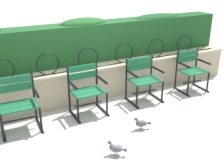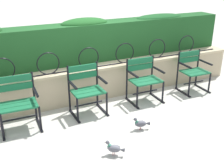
{
  "view_description": "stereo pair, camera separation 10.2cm",
  "coord_description": "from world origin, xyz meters",
  "px_view_note": "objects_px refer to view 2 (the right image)",
  "views": [
    {
      "loc": [
        -2.12,
        -4.14,
        2.49
      ],
      "look_at": [
        0.0,
        0.05,
        0.55
      ],
      "focal_mm": 45.38,
      "sensor_mm": 36.0,
      "label": 1
    },
    {
      "loc": [
        -2.03,
        -4.18,
        2.49
      ],
      "look_at": [
        0.0,
        0.05,
        0.55
      ],
      "focal_mm": 45.38,
      "sensor_mm": 36.0,
      "label": 2
    }
  ],
  "objects_px": {
    "park_chair_centre_right": "(144,78)",
    "park_chair_rightmost": "(193,70)",
    "park_chair_leftmost": "(18,101)",
    "pigeon_far_side": "(114,148)",
    "park_chair_centre_left": "(86,88)",
    "pigeon_near_chairs": "(141,123)"
  },
  "relations": [
    {
      "from": "park_chair_centre_right",
      "to": "park_chair_rightmost",
      "type": "distance_m",
      "value": 1.21
    },
    {
      "from": "park_chair_centre_right",
      "to": "park_chair_rightmost",
      "type": "xyz_separation_m",
      "value": [
        1.21,
        -0.02,
        -0.01
      ]
    },
    {
      "from": "park_chair_leftmost",
      "to": "pigeon_far_side",
      "type": "height_order",
      "value": "park_chair_leftmost"
    },
    {
      "from": "park_chair_centre_left",
      "to": "park_chair_rightmost",
      "type": "xyz_separation_m",
      "value": [
        2.41,
        -0.02,
        -0.01
      ]
    },
    {
      "from": "park_chair_centre_right",
      "to": "park_chair_leftmost",
      "type": "bearing_deg",
      "value": -179.54
    },
    {
      "from": "pigeon_far_side",
      "to": "park_chair_rightmost",
      "type": "bearing_deg",
      "value": 28.45
    },
    {
      "from": "park_chair_centre_right",
      "to": "pigeon_near_chairs",
      "type": "xyz_separation_m",
      "value": [
        -0.63,
        -0.97,
        -0.35
      ]
    },
    {
      "from": "park_chair_centre_right",
      "to": "pigeon_near_chairs",
      "type": "relative_size",
      "value": 2.97
    },
    {
      "from": "park_chair_centre_left",
      "to": "pigeon_far_side",
      "type": "distance_m",
      "value": 1.44
    },
    {
      "from": "park_chair_leftmost",
      "to": "pigeon_near_chairs",
      "type": "bearing_deg",
      "value": -28.05
    },
    {
      "from": "park_chair_leftmost",
      "to": "park_chair_centre_left",
      "type": "xyz_separation_m",
      "value": [
        1.2,
        0.02,
        -0.0
      ]
    },
    {
      "from": "park_chair_leftmost",
      "to": "park_chair_centre_left",
      "type": "distance_m",
      "value": 1.2
    },
    {
      "from": "park_chair_centre_right",
      "to": "pigeon_far_side",
      "type": "distance_m",
      "value": 1.96
    },
    {
      "from": "park_chair_leftmost",
      "to": "park_chair_rightmost",
      "type": "xyz_separation_m",
      "value": [
        3.62,
        -0.0,
        -0.01
      ]
    },
    {
      "from": "park_chair_rightmost",
      "to": "pigeon_near_chairs",
      "type": "xyz_separation_m",
      "value": [
        -1.84,
        -0.94,
        -0.35
      ]
    },
    {
      "from": "park_chair_rightmost",
      "to": "pigeon_near_chairs",
      "type": "distance_m",
      "value": 2.1
    },
    {
      "from": "pigeon_near_chairs",
      "to": "pigeon_far_side",
      "type": "distance_m",
      "value": 0.82
    },
    {
      "from": "park_chair_centre_right",
      "to": "pigeon_near_chairs",
      "type": "height_order",
      "value": "park_chair_centre_right"
    },
    {
      "from": "pigeon_near_chairs",
      "to": "park_chair_rightmost",
      "type": "bearing_deg",
      "value": 27.19
    },
    {
      "from": "pigeon_near_chairs",
      "to": "park_chair_leftmost",
      "type": "bearing_deg",
      "value": 151.95
    },
    {
      "from": "park_chair_rightmost",
      "to": "pigeon_far_side",
      "type": "height_order",
      "value": "park_chair_rightmost"
    },
    {
      "from": "park_chair_leftmost",
      "to": "park_chair_rightmost",
      "type": "distance_m",
      "value": 3.62
    }
  ]
}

